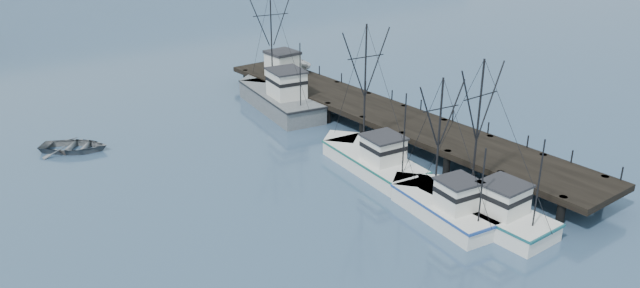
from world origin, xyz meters
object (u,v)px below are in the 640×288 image
object	(u,v)px
trawler_mid	(442,205)
pickup_truck	(290,64)
trawler_far	(371,158)
trawler_near	(482,209)
work_vessel	(279,97)
motorboat	(75,151)
pier	(384,114)
pier_shed	(282,64)

from	to	relation	value
trawler_mid	pickup_truck	world-z (taller)	trawler_mid
trawler_mid	trawler_far	world-z (taller)	trawler_far
trawler_near	trawler_mid	xyz separation A→B (m)	(-1.74, 1.97, -0.00)
trawler_mid	work_vessel	distance (m)	26.15
trawler_near	motorboat	size ratio (longest dim) A/B	1.99
trawler_near	pier	bearing A→B (deg)	68.98
work_vessel	trawler_far	bearing A→B (deg)	-98.63
trawler_far	pier_shed	bearing A→B (deg)	74.40
trawler_near	work_vessel	bearing A→B (deg)	85.14
trawler_far	pier_shed	distance (m)	21.71
trawler_near	work_vessel	distance (m)	27.90
trawler_mid	work_vessel	world-z (taller)	work_vessel
trawler_near	trawler_far	size ratio (longest dim) A/B	0.96
trawler_far	pickup_truck	bearing A→B (deg)	70.41
trawler_far	motorboat	xyz separation A→B (m)	(-17.71, 18.26, -0.82)
trawler_far	work_vessel	size ratio (longest dim) A/B	0.81
trawler_near	pickup_truck	xyz separation A→B (m)	(7.81, 33.45, 1.85)
pier	motorboat	bearing A→B (deg)	152.12
trawler_near	motorboat	xyz separation A→B (m)	(-17.90, 29.22, -0.82)
trawler_far	pickup_truck	size ratio (longest dim) A/B	2.47
motorboat	work_vessel	bearing A→B (deg)	-55.00
trawler_near	trawler_mid	bearing A→B (deg)	131.49
trawler_mid	trawler_near	bearing A→B (deg)	-48.51
work_vessel	motorboat	world-z (taller)	work_vessel
pier	motorboat	world-z (taller)	pier
pier	trawler_far	bearing A→B (deg)	-140.01
motorboat	trawler_near	bearing A→B (deg)	-109.48
trawler_near	trawler_mid	distance (m)	2.63
pickup_truck	motorboat	distance (m)	26.19
trawler_near	motorboat	world-z (taller)	trawler_near
pier	trawler_near	size ratio (longest dim) A/B	3.89
trawler_mid	pier_shed	distance (m)	30.75
pier	work_vessel	size ratio (longest dim) A/B	3.03
trawler_mid	motorboat	bearing A→B (deg)	120.67
work_vessel	pickup_truck	xyz separation A→B (m)	(5.45, 5.65, 1.44)
trawler_near	pickup_truck	world-z (taller)	trawler_near
trawler_mid	work_vessel	size ratio (longest dim) A/B	0.69
pier	pier_shed	world-z (taller)	pier_shed
pier_shed	motorboat	bearing A→B (deg)	-173.94
trawler_far	motorboat	size ratio (longest dim) A/B	2.08
pier	trawler_mid	size ratio (longest dim) A/B	4.42
trawler_mid	pickup_truck	bearing A→B (deg)	73.12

